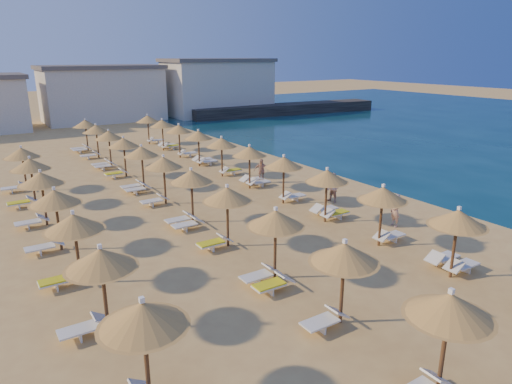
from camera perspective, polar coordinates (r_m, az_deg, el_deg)
ground at (r=22.48m, az=5.06°, el=-5.75°), size 220.00×220.00×0.00m
jetty at (r=70.13m, az=3.71°, el=10.32°), size 30.25×6.87×1.50m
hotel_blocks at (r=64.71m, az=-17.53°, el=11.68°), size 49.12×10.90×8.10m
parasol_row_east at (r=28.41m, az=1.23°, el=4.36°), size 2.31×44.06×3.00m
parasol_row_west at (r=25.63m, az=-9.90°, el=2.74°), size 2.31×44.06×3.00m
parasol_row_inland at (r=22.13m, az=-23.84°, el=-0.72°), size 2.31×25.09×3.00m
loungers at (r=26.26m, az=-6.68°, el=-1.63°), size 15.65×42.40×0.66m
beachgoer_c at (r=31.73m, az=0.64°, el=2.68°), size 1.06×0.92×1.71m
beachgoer_b at (r=27.80m, az=9.58°, el=0.51°), size 0.81×0.97×1.83m
beachgoer_a at (r=24.66m, az=17.04°, el=-2.22°), size 0.53×0.70×1.74m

